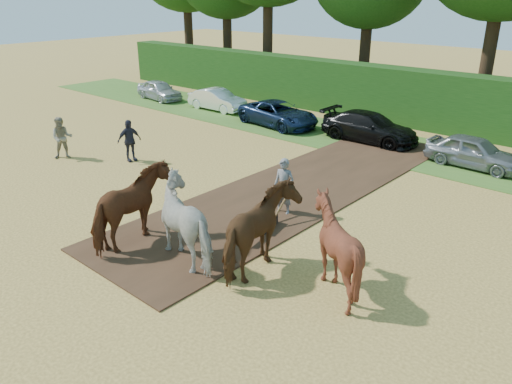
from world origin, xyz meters
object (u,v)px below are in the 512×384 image
object	(u,v)px
spectator_far	(129,141)
plough_team	(229,225)
spectator_near	(62,138)
parked_cars	(403,136)

from	to	relation	value
spectator_far	plough_team	xyz separation A→B (m)	(9.33, -3.44, 0.23)
spectator_near	parked_cars	bearing A→B (deg)	-10.08
spectator_far	parked_cars	distance (m)	12.33
plough_team	parked_cars	world-z (taller)	plough_team
spectator_far	plough_team	world-z (taller)	plough_team
spectator_far	parked_cars	size ratio (longest dim) A/B	0.05
spectator_near	spectator_far	size ratio (longest dim) A/B	1.01
spectator_near	parked_cars	size ratio (longest dim) A/B	0.05
parked_cars	spectator_near	bearing A→B (deg)	-134.03
spectator_far	parked_cars	world-z (taller)	spectator_far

